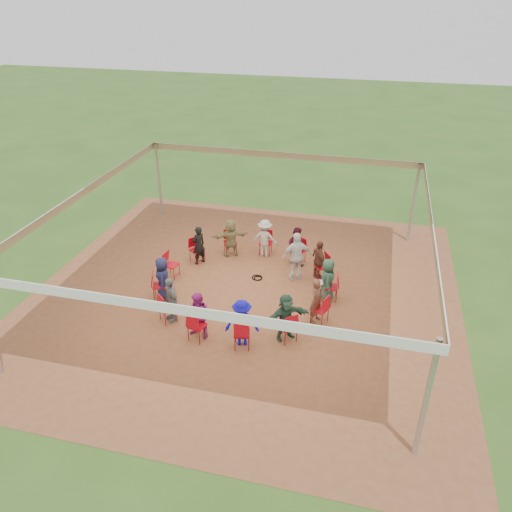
% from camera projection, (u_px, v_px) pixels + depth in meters
% --- Properties ---
extents(ground, '(80.00, 80.00, 0.00)m').
position_uv_depth(ground, '(246.00, 293.00, 15.68)').
color(ground, '#2D5119').
rests_on(ground, ground).
extents(dirt_patch, '(13.00, 13.00, 0.00)m').
position_uv_depth(dirt_patch, '(246.00, 293.00, 15.68)').
color(dirt_patch, brown).
rests_on(dirt_patch, ground).
extents(tent, '(10.33, 10.33, 3.00)m').
position_uv_depth(tent, '(245.00, 225.00, 14.53)').
color(tent, '#B2B2B7').
rests_on(tent, ground).
extents(chair_0, '(0.48, 0.47, 0.90)m').
position_uv_depth(chair_0, '(331.00, 287.00, 15.15)').
color(chair_0, '#AB0511').
rests_on(chair_0, ground).
extents(chair_1, '(0.60, 0.59, 0.90)m').
position_uv_depth(chair_1, '(322.00, 266.00, 16.25)').
color(chair_1, '#AB0511').
rests_on(chair_1, ground).
extents(chair_2, '(0.58, 0.59, 0.90)m').
position_uv_depth(chair_2, '(298.00, 251.00, 17.16)').
color(chair_2, '#AB0511').
rests_on(chair_2, ground).
extents(chair_3, '(0.43, 0.44, 0.90)m').
position_uv_depth(chair_3, '(266.00, 243.00, 17.69)').
color(chair_3, '#AB0511').
rests_on(chair_3, ground).
extents(chair_4, '(0.57, 0.58, 0.90)m').
position_uv_depth(chair_4, '(230.00, 243.00, 17.71)').
color(chair_4, '#AB0511').
rests_on(chair_4, ground).
extents(chair_5, '(0.60, 0.60, 0.90)m').
position_uv_depth(chair_5, '(197.00, 250.00, 17.21)').
color(chair_5, '#AB0511').
rests_on(chair_5, ground).
extents(chair_6, '(0.49, 0.47, 0.90)m').
position_uv_depth(chair_6, '(171.00, 265.00, 16.32)').
color(chair_6, '#AB0511').
rests_on(chair_6, ground).
extents(chair_7, '(0.56, 0.55, 0.90)m').
position_uv_depth(chair_7, '(160.00, 285.00, 15.23)').
color(chair_7, '#AB0511').
rests_on(chair_7, ground).
extents(chair_8, '(0.61, 0.61, 0.90)m').
position_uv_depth(chair_8, '(168.00, 308.00, 14.19)').
color(chair_8, '#AB0511').
rests_on(chair_8, ground).
extents(chair_9, '(0.52, 0.53, 0.90)m').
position_uv_depth(chair_9, '(197.00, 326.00, 13.45)').
color(chair_9, '#AB0511').
rests_on(chair_9, ground).
extents(chair_10, '(0.51, 0.52, 0.90)m').
position_uv_depth(chair_10, '(242.00, 333.00, 13.16)').
color(chair_10, '#AB0511').
rests_on(chair_10, ground).
extents(chair_11, '(0.61, 0.61, 0.90)m').
position_uv_depth(chair_11, '(288.00, 327.00, 13.41)').
color(chair_11, '#AB0511').
rests_on(chair_11, ground).
extents(chair_12, '(0.56, 0.55, 0.90)m').
position_uv_depth(chair_12, '(320.00, 309.00, 14.13)').
color(chair_12, '#AB0511').
rests_on(chair_12, ground).
extents(person_seated_0, '(0.45, 0.71, 1.38)m').
position_uv_depth(person_seated_0, '(327.00, 280.00, 15.04)').
color(person_seated_0, '#264735').
rests_on(person_seated_0, ground).
extents(person_seated_1, '(0.80, 0.90, 1.38)m').
position_uv_depth(person_seated_1, '(319.00, 260.00, 16.09)').
color(person_seated_1, brown).
rests_on(person_seated_1, ground).
extents(person_seated_2, '(0.78, 0.66, 1.38)m').
position_uv_depth(person_seated_2, '(296.00, 246.00, 16.96)').
color(person_seated_2, '#3D0E1B').
rests_on(person_seated_2, ground).
extents(person_seated_3, '(0.90, 0.45, 1.38)m').
position_uv_depth(person_seated_3, '(265.00, 238.00, 17.47)').
color(person_seated_3, '#A59F91').
rests_on(person_seated_3, ground).
extents(person_seated_4, '(1.36, 1.01, 1.38)m').
position_uv_depth(person_seated_4, '(231.00, 238.00, 17.49)').
color(person_seated_4, '#8C8251').
rests_on(person_seated_4, ground).
extents(person_seated_5, '(0.56, 0.60, 1.38)m').
position_uv_depth(person_seated_5, '(199.00, 245.00, 17.01)').
color(person_seated_5, black).
rests_on(person_seated_5, ground).
extents(person_seated_6, '(0.59, 0.76, 1.38)m').
position_uv_depth(person_seated_6, '(163.00, 278.00, 15.12)').
color(person_seated_6, '#181B3F').
rests_on(person_seated_6, ground).
extents(person_seated_7, '(0.88, 0.85, 1.38)m').
position_uv_depth(person_seated_7, '(171.00, 299.00, 14.13)').
color(person_seated_7, slate).
rests_on(person_seated_7, ground).
extents(person_seated_8, '(0.75, 0.54, 1.38)m').
position_uv_depth(person_seated_8, '(199.00, 316.00, 13.42)').
color(person_seated_8, '#991F75').
rests_on(person_seated_8, ground).
extents(person_seated_9, '(0.97, 0.64, 1.38)m').
position_uv_depth(person_seated_9, '(242.00, 323.00, 13.15)').
color(person_seated_9, '#0E0A9A').
rests_on(person_seated_9, ground).
extents(person_seated_10, '(1.28, 1.20, 1.38)m').
position_uv_depth(person_seated_10, '(286.00, 317.00, 13.38)').
color(person_seated_10, '#264735').
rests_on(person_seated_10, ground).
extents(person_seated_11, '(0.49, 0.59, 1.38)m').
position_uv_depth(person_seated_11, '(317.00, 301.00, 14.07)').
color(person_seated_11, brown).
rests_on(person_seated_11, ground).
extents(standing_person, '(1.10, 0.87, 1.68)m').
position_uv_depth(standing_person, '(297.00, 257.00, 16.01)').
color(standing_person, silver).
rests_on(standing_person, ground).
extents(cable_coil, '(0.37, 0.37, 0.03)m').
position_uv_depth(cable_coil, '(257.00, 278.00, 16.43)').
color(cable_coil, black).
rests_on(cable_coil, ground).
extents(laptop, '(0.27, 0.33, 0.21)m').
position_uv_depth(laptop, '(322.00, 281.00, 15.09)').
color(laptop, '#B7B7BC').
rests_on(laptop, ground).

